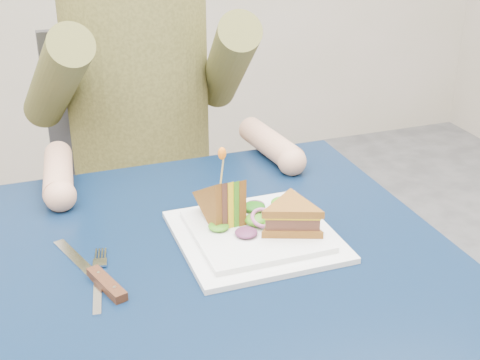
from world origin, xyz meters
name	(u,v)px	position (x,y,z in m)	size (l,w,h in m)	color
table	(221,288)	(0.00, 0.00, 0.65)	(0.75, 0.75, 0.73)	black
chair	(138,178)	(0.00, 0.72, 0.54)	(0.42, 0.40, 0.93)	#47474C
diner	(137,51)	(0.00, 0.61, 0.91)	(0.54, 0.59, 0.74)	brown
plate	(255,234)	(0.07, 0.01, 0.74)	(0.26, 0.26, 0.02)	white
sandwich_flat	(292,217)	(0.12, -0.02, 0.78)	(0.15, 0.15, 0.05)	brown
sandwich_upright	(223,203)	(0.02, 0.05, 0.78)	(0.08, 0.12, 0.12)	brown
fork	(98,281)	(-0.21, -0.03, 0.73)	(0.05, 0.18, 0.01)	silver
knife	(100,279)	(-0.20, -0.03, 0.74)	(0.09, 0.22, 0.02)	silver
toothpick	(222,169)	(0.02, 0.05, 0.85)	(0.00, 0.00, 0.06)	tan
toothpick_frill	(222,153)	(0.02, 0.05, 0.88)	(0.01, 0.01, 0.02)	orange
lettuce_spill	(256,220)	(0.07, 0.02, 0.76)	(0.15, 0.13, 0.02)	#337A14
onion_ring	(263,218)	(0.08, 0.01, 0.77)	(0.04, 0.04, 0.01)	#9E4C7A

